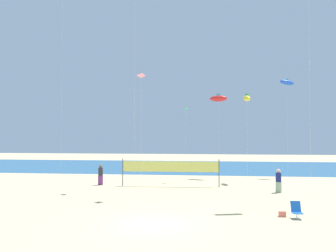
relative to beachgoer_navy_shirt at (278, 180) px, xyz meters
The scene contains 13 objects.
ground_plane 12.89m from the beachgoer_navy_shirt, 130.29° to the right, with size 120.00×120.00×0.00m, color #D1BC89.
ocean_band 21.77m from the beachgoer_navy_shirt, 112.47° to the left, with size 120.00×20.00×0.01m, color #28608C.
beachgoer_navy_shirt is the anchor object (origin of this frame).
beachgoer_charcoal_shirt 15.15m from the beachgoer_navy_shirt, behind, with size 0.42×0.42×1.82m.
folding_beach_chair 7.96m from the beachgoer_navy_shirt, 96.05° to the right, with size 0.52×0.65×0.89m.
volleyball_net 8.93m from the beachgoer_navy_shirt, 166.54° to the left, with size 8.48×0.23×2.40m.
beach_handbag 7.86m from the beachgoer_navy_shirt, 101.24° to the right, with size 0.37×0.19×0.30m, color #EA7260.
kite_white_diamond 18.98m from the beachgoer_navy_shirt, behind, with size 0.73×0.73×16.66m.
kite_pink_diamond 13.17m from the beachgoer_navy_shirt, 163.30° to the right, with size 0.64×0.65×8.97m.
kite_yellow_inflatable 9.03m from the beachgoer_navy_shirt, 106.81° to the left, with size 0.74×1.70×8.42m.
kite_red_inflatable 11.96m from the beachgoer_navy_shirt, 116.41° to the left, with size 1.97×1.17×8.84m.
kite_blue_inflatable 13.64m from the beachgoer_navy_shirt, 72.10° to the left, with size 1.55×0.52×10.51m.
kite_green_diamond 10.95m from the beachgoer_navy_shirt, 143.97° to the left, with size 0.54×0.54×7.19m.
Camera 1 is at (2.48, -16.34, 4.47)m, focal length 34.80 mm.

